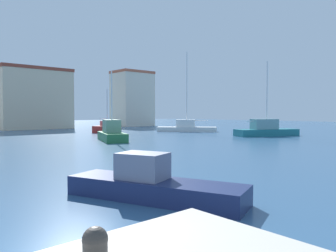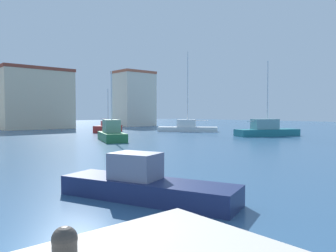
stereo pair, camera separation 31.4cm
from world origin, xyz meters
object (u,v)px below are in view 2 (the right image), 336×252
(sailboat_teal_distant_east, at_px, (266,130))
(sailboat_green_distant_north, at_px, (112,133))
(sailboat_white_inner_mooring, at_px, (187,127))
(sailboat_red_far_right, at_px, (108,128))
(motorboat_navy_behind_lamppost, at_px, (145,185))

(sailboat_teal_distant_east, relative_size, sailboat_green_distant_north, 1.30)
(sailboat_green_distant_north, relative_size, sailboat_white_inner_mooring, 0.59)
(sailboat_red_far_right, bearing_deg, motorboat_navy_behind_lamppost, -118.63)
(motorboat_navy_behind_lamppost, height_order, sailboat_red_far_right, sailboat_red_far_right)
(sailboat_green_distant_north, bearing_deg, sailboat_teal_distant_east, -19.84)
(sailboat_teal_distant_east, distance_m, motorboat_navy_behind_lamppost, 29.04)
(sailboat_green_distant_north, xyz_separation_m, sailboat_red_far_right, (6.44, 11.62, -0.11))
(motorboat_navy_behind_lamppost, relative_size, sailboat_green_distant_north, 0.88)
(sailboat_teal_distant_east, height_order, sailboat_red_far_right, sailboat_teal_distant_east)
(sailboat_teal_distant_east, relative_size, motorboat_navy_behind_lamppost, 1.47)
(sailboat_green_distant_north, bearing_deg, motorboat_navy_behind_lamppost, -118.40)
(sailboat_teal_distant_east, bearing_deg, sailboat_green_distant_north, 160.16)
(sailboat_green_distant_north, distance_m, sailboat_white_inner_mooring, 16.58)
(motorboat_navy_behind_lamppost, bearing_deg, sailboat_white_inner_mooring, 43.61)
(sailboat_teal_distant_east, distance_m, sailboat_green_distant_north, 17.37)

